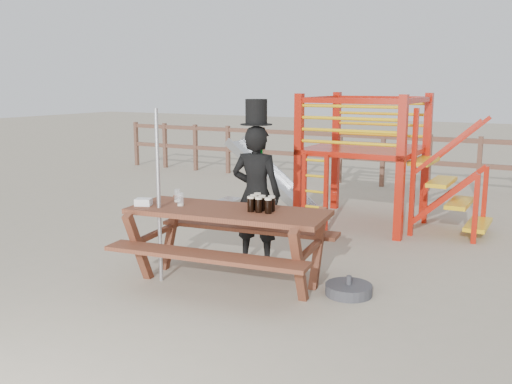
{
  "coord_description": "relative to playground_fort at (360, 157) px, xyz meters",
  "views": [
    {
      "loc": [
        3.09,
        -5.23,
        2.25
      ],
      "look_at": [
        -0.25,
        0.8,
        0.93
      ],
      "focal_mm": 40.0,
      "sensor_mm": 36.0,
      "label": 1
    }
  ],
  "objects": [
    {
      "name": "ground",
      "position": [
        -0.12,
        -3.58,
        -1.07
      ],
      "size": [
        60.0,
        60.0,
        0.0
      ],
      "primitive_type": "plane",
      "color": "tan",
      "rests_on": "ground"
    },
    {
      "name": "back_fence",
      "position": [
        -0.12,
        3.42,
        -0.34
      ],
      "size": [
        15.09,
        0.09,
        1.2
      ],
      "color": "brown",
      "rests_on": "ground"
    },
    {
      "name": "playground_fort",
      "position": [
        0.0,
        0.0,
        0.0
      ],
      "size": [
        4.71,
        1.84,
        2.1
      ],
      "color": "#B31B0B",
      "rests_on": "ground"
    },
    {
      "name": "picnic_table",
      "position": [
        -0.32,
        -3.53,
        -0.53
      ],
      "size": [
        2.42,
        1.82,
        0.87
      ],
      "rotation": [
        0.0,
        0.0,
        0.13
      ],
      "color": "brown",
      "rests_on": "ground"
    },
    {
      "name": "man_with_hat",
      "position": [
        -0.44,
        -2.67,
        -0.15
      ],
      "size": [
        0.69,
        0.51,
        2.06
      ],
      "rotation": [
        0.0,
        0.0,
        3.3
      ],
      "color": "black",
      "rests_on": "ground"
    },
    {
      "name": "metal_pole",
      "position": [
        -1.05,
        -3.83,
        -0.08
      ],
      "size": [
        0.04,
        0.04,
        1.98
      ],
      "primitive_type": "cylinder",
      "color": "#B2B2B7",
      "rests_on": "ground"
    },
    {
      "name": "parasol_base",
      "position": [
        1.01,
        -3.21,
        -1.01
      ],
      "size": [
        0.51,
        0.51,
        0.21
      ],
      "color": "#3A3A3F",
      "rests_on": "ground"
    },
    {
      "name": "paper_bag",
      "position": [
        -1.28,
        -3.82,
        -0.17
      ],
      "size": [
        0.22,
        0.2,
        0.08
      ],
      "primitive_type": "cube",
      "rotation": [
        0.0,
        0.0,
        0.39
      ],
      "color": "white",
      "rests_on": "picnic_table"
    },
    {
      "name": "stout_pints",
      "position": [
        0.04,
        -3.43,
        -0.12
      ],
      "size": [
        0.31,
        0.28,
        0.17
      ],
      "color": "black",
      "rests_on": "picnic_table"
    },
    {
      "name": "empty_glasses",
      "position": [
        -0.98,
        -3.55,
        -0.14
      ],
      "size": [
        0.25,
        0.24,
        0.15
      ],
      "color": "silver",
      "rests_on": "picnic_table"
    }
  ]
}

